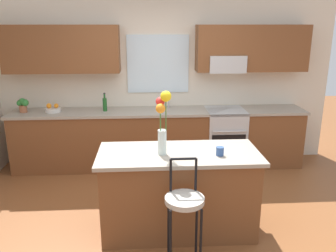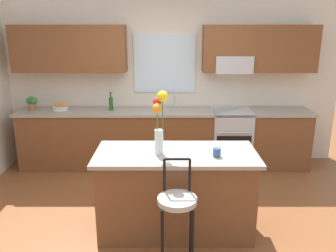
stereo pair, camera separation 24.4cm
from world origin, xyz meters
name	(u,v)px [view 1 (the left image)]	position (x,y,z in m)	size (l,w,h in m)	color
ground_plane	(165,222)	(0.00, 0.00, 0.00)	(14.00, 14.00, 0.00)	brown
back_wall_assembly	(159,70)	(0.02, 1.99, 1.51)	(5.60, 0.50, 2.70)	beige
counter_run	(159,138)	(0.00, 1.70, 0.47)	(4.56, 0.64, 0.92)	brown
sink_faucet	(169,99)	(0.16, 1.84, 1.06)	(0.02, 0.13, 0.23)	#B7BABC
oven_range	(224,137)	(1.05, 1.68, 0.46)	(0.60, 0.64, 0.92)	#B7BABC
kitchen_island	(178,192)	(0.14, -0.16, 0.46)	(1.70, 0.76, 0.92)	brown
bar_stool_near	(184,204)	(0.14, -0.75, 0.64)	(0.36, 0.36, 1.04)	black
flower_vase	(163,119)	(-0.03, -0.20, 1.30)	(0.16, 0.16, 0.66)	silver
mug_ceramic	(220,151)	(0.55, -0.27, 0.97)	(0.08, 0.08, 0.09)	#33518C
fruit_bowl_oranges	(53,109)	(-1.62, 1.70, 0.96)	(0.24, 0.24, 0.13)	silver
bottle_olive_oil	(105,104)	(-0.83, 1.70, 1.03)	(0.06, 0.06, 0.28)	#1E5923
potted_plant_small	(23,104)	(-2.06, 1.70, 1.04)	(0.18, 0.12, 0.22)	#9E5B3D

